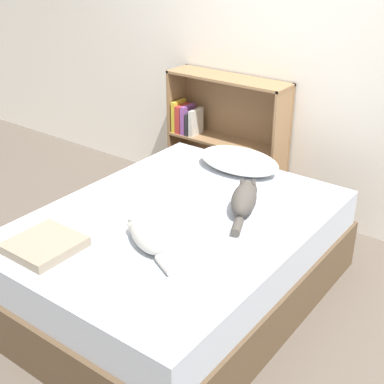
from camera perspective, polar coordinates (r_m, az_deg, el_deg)
The scene contains 8 objects.
ground_plane at distance 3.34m, azimuth -1.50°, elevation -10.89°, with size 8.00×8.00×0.00m, color brown.
wall_back at distance 3.93m, azimuth 11.42°, elevation 14.59°, with size 8.00×0.06×2.50m.
bed at distance 3.18m, azimuth -1.56°, elevation -7.03°, with size 1.45×1.92×0.55m.
pillow at distance 3.60m, azimuth 5.02°, elevation 3.35°, with size 0.58×0.34×0.14m.
cat_light at distance 2.74m, azimuth -4.88°, elevation -4.54°, with size 0.45×0.29×0.14m.
cat_dark at distance 3.09m, azimuth 5.61°, elevation -0.71°, with size 0.27×0.48×0.15m.
bookshelf at distance 4.26m, azimuth 3.49°, elevation 5.87°, with size 0.98×0.26×1.03m.
blanket_fold at distance 2.83m, azimuth -15.46°, elevation -5.45°, with size 0.33×0.34×0.05m.
Camera 1 is at (1.65, -2.07, 2.03)m, focal length 50.00 mm.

